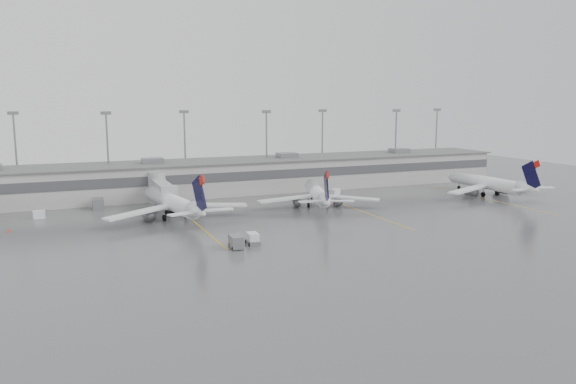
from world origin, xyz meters
name	(u,v)px	position (x,y,z in m)	size (l,w,h in m)	color
ground	(339,245)	(0.00, 0.00, 0.00)	(260.00, 260.00, 0.00)	#4C4B4E
terminal	(233,176)	(-0.01, 57.98, 4.17)	(152.00, 17.00, 9.45)	#A0A09B
light_masts	(226,143)	(0.00, 63.75, 12.03)	(142.40, 8.00, 20.60)	gray
jet_bridge_right	(160,188)	(-20.50, 45.72, 3.87)	(4.00, 17.20, 7.00)	#95989A
stand_markings	(283,217)	(0.00, 24.00, 0.01)	(105.25, 40.00, 0.01)	#EDAE0D
jet_mid_left	(174,203)	(-20.57, 30.35, 3.28)	(28.74, 32.45, 10.54)	white
jet_mid_right	(318,193)	(11.06, 30.94, 3.02)	(25.56, 29.11, 9.73)	white
jet_far_right	(489,183)	(55.98, 27.77, 3.21)	(28.45, 31.85, 10.31)	white
baggage_tug	(253,240)	(-12.73, 5.71, 0.75)	(2.08, 3.07, 1.92)	white
baggage_cart	(236,242)	(-15.93, 4.51, 1.07)	(1.98, 3.27, 2.05)	slate
gse_uld_a	(39,214)	(-45.28, 41.31, 0.78)	(2.21, 1.48, 1.57)	white
gse_uld_b	(173,208)	(-19.44, 37.53, 0.79)	(2.22, 1.48, 1.57)	white
gse_uld_c	(335,192)	(21.33, 42.51, 0.83)	(2.35, 1.57, 1.66)	white
gse_loader	(98,204)	(-33.69, 46.97, 1.13)	(2.26, 3.62, 2.26)	slate
cone_a	(9,230)	(-50.04, 30.61, 0.32)	(0.41, 0.41, 0.65)	#FF3805
cone_b	(184,207)	(-16.40, 40.62, 0.34)	(0.43, 0.43, 0.68)	#FF3805
cone_c	(334,202)	(15.97, 32.65, 0.35)	(0.44, 0.44, 0.70)	#FF3805
cone_d	(475,190)	(58.05, 34.83, 0.32)	(0.40, 0.40, 0.63)	#FF3805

